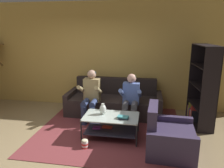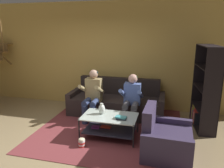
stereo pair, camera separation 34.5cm
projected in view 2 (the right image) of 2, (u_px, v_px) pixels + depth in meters
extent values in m
plane|color=#957F5A|center=(66.00, 146.00, 4.19)|extent=(16.80, 16.80, 0.00)
cube|color=tan|center=(102.00, 55.00, 6.14)|extent=(8.40, 0.12, 2.90)
cylinder|color=olive|center=(2.00, 36.00, 6.26)|extent=(0.04, 0.04, 0.90)
cube|color=#2D2524|center=(116.00, 106.00, 5.67)|extent=(2.17, 0.92, 0.46)
cube|color=black|center=(119.00, 86.00, 5.91)|extent=(2.17, 0.18, 0.45)
cube|color=#2D2524|center=(75.00, 100.00, 5.93)|extent=(0.13, 0.92, 0.58)
cube|color=#2D2524|center=(162.00, 108.00, 5.39)|extent=(0.13, 0.92, 0.58)
cylinder|color=navy|center=(85.00, 115.00, 5.09)|extent=(0.14, 0.14, 0.46)
cylinder|color=navy|center=(93.00, 116.00, 5.04)|extent=(0.14, 0.14, 0.46)
cylinder|color=navy|center=(87.00, 101.00, 5.19)|extent=(0.14, 0.42, 0.14)
cylinder|color=navy|center=(95.00, 102.00, 5.14)|extent=(0.14, 0.42, 0.14)
cube|color=#978356|center=(94.00, 90.00, 5.31)|extent=(0.38, 0.22, 0.56)
cylinder|color=#978356|center=(83.00, 89.00, 5.17)|extent=(0.09, 0.49, 0.31)
cylinder|color=#978356|center=(100.00, 90.00, 5.07)|extent=(0.09, 0.49, 0.31)
sphere|color=tan|center=(94.00, 74.00, 5.21)|extent=(0.21, 0.21, 0.21)
ellipsoid|color=black|center=(94.00, 73.00, 5.22)|extent=(0.21, 0.21, 0.13)
cylinder|color=#4F4D51|center=(125.00, 119.00, 4.87)|extent=(0.14, 0.14, 0.46)
cylinder|color=#4F4D51|center=(134.00, 120.00, 4.82)|extent=(0.14, 0.14, 0.46)
cylinder|color=#4F4D51|center=(127.00, 105.00, 4.97)|extent=(0.14, 0.42, 0.14)
cylinder|color=#4F4D51|center=(135.00, 105.00, 4.92)|extent=(0.14, 0.42, 0.14)
cube|color=#546CB1|center=(132.00, 94.00, 5.09)|extent=(0.38, 0.22, 0.50)
cylinder|color=#546CB1|center=(122.00, 93.00, 4.95)|extent=(0.09, 0.49, 0.31)
cylinder|color=#546CB1|center=(140.00, 94.00, 4.86)|extent=(0.09, 0.49, 0.31)
sphere|color=tan|center=(133.00, 79.00, 5.00)|extent=(0.21, 0.21, 0.21)
ellipsoid|color=black|center=(133.00, 77.00, 5.01)|extent=(0.21, 0.21, 0.13)
cube|color=#B2C1B8|center=(110.00, 116.00, 4.42)|extent=(1.11, 0.67, 0.02)
cube|color=#2E2E40|center=(110.00, 130.00, 4.50)|extent=(1.02, 0.62, 0.02)
cylinder|color=#242729|center=(79.00, 130.00, 4.30)|extent=(0.03, 0.03, 0.46)
cylinder|color=#242729|center=(133.00, 137.00, 4.05)|extent=(0.03, 0.03, 0.46)
cylinder|color=#242729|center=(90.00, 118.00, 4.91)|extent=(0.03, 0.03, 0.46)
cylinder|color=#242729|center=(138.00, 123.00, 4.65)|extent=(0.03, 0.03, 0.46)
cube|color=#893092|center=(95.00, 127.00, 4.55)|extent=(0.18, 0.15, 0.03)
cube|color=red|center=(106.00, 127.00, 4.56)|extent=(0.22, 0.12, 0.03)
cube|color=brown|center=(112.00, 126.00, 5.04)|extent=(3.09, 3.23, 0.01)
cube|color=#84655E|center=(112.00, 126.00, 5.04)|extent=(1.70, 1.78, 0.00)
ellipsoid|color=silver|center=(102.00, 109.00, 4.50)|extent=(0.14, 0.14, 0.21)
cylinder|color=silver|center=(102.00, 104.00, 4.48)|extent=(0.06, 0.06, 0.05)
cube|color=#1D202C|center=(121.00, 118.00, 4.27)|extent=(0.20, 0.16, 0.02)
cube|color=teal|center=(121.00, 117.00, 4.26)|extent=(0.23, 0.15, 0.03)
cube|color=black|center=(200.00, 83.00, 5.23)|extent=(0.36, 0.05, 1.84)
cube|color=black|center=(212.00, 94.00, 4.29)|extent=(0.36, 0.05, 1.84)
cube|color=black|center=(214.00, 88.00, 4.74)|extent=(0.11, 1.00, 1.84)
cube|color=black|center=(201.00, 126.00, 4.99)|extent=(0.44, 0.99, 0.02)
cube|color=black|center=(203.00, 108.00, 4.88)|extent=(0.44, 0.99, 0.02)
cube|color=black|center=(206.00, 88.00, 4.76)|extent=(0.44, 0.99, 0.02)
cube|color=black|center=(208.00, 67.00, 4.65)|extent=(0.44, 0.99, 0.02)
cube|color=black|center=(210.00, 46.00, 4.54)|extent=(0.44, 0.99, 0.02)
cube|color=purple|center=(197.00, 113.00, 5.39)|extent=(0.31, 0.06, 0.28)
cube|color=gold|center=(198.00, 113.00, 5.34)|extent=(0.31, 0.07, 0.29)
cube|color=gold|center=(198.00, 112.00, 5.29)|extent=(0.27, 0.05, 0.39)
cube|color=#3557AC|center=(199.00, 116.00, 5.26)|extent=(0.33, 0.07, 0.25)
cube|color=red|center=(199.00, 117.00, 5.21)|extent=(0.31, 0.08, 0.24)
cube|color=red|center=(199.00, 116.00, 5.16)|extent=(0.30, 0.05, 0.30)
cube|color=silver|center=(200.00, 118.00, 5.12)|extent=(0.33, 0.08, 0.26)
cube|color=red|center=(199.00, 116.00, 5.05)|extent=(0.24, 0.07, 0.38)
cube|color=black|center=(201.00, 119.00, 5.01)|extent=(0.30, 0.07, 0.28)
cube|color=#382E4A|center=(167.00, 143.00, 3.85)|extent=(0.86, 0.74, 0.43)
cube|color=#382E4A|center=(149.00, 118.00, 3.83)|extent=(0.19, 0.71, 0.44)
cube|color=#382E4A|center=(166.00, 153.00, 3.46)|extent=(0.83, 0.15, 0.53)
cube|color=#382E4A|center=(169.00, 131.00, 4.21)|extent=(0.83, 0.15, 0.53)
cylinder|color=red|center=(82.00, 146.00, 4.14)|extent=(0.13, 0.13, 0.04)
cylinder|color=white|center=(82.00, 144.00, 4.13)|extent=(0.13, 0.13, 0.04)
cylinder|color=red|center=(82.00, 143.00, 4.12)|extent=(0.13, 0.13, 0.04)
cylinder|color=white|center=(82.00, 141.00, 4.11)|extent=(0.13, 0.13, 0.04)
ellipsoid|color=beige|center=(82.00, 139.00, 4.10)|extent=(0.12, 0.12, 0.04)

